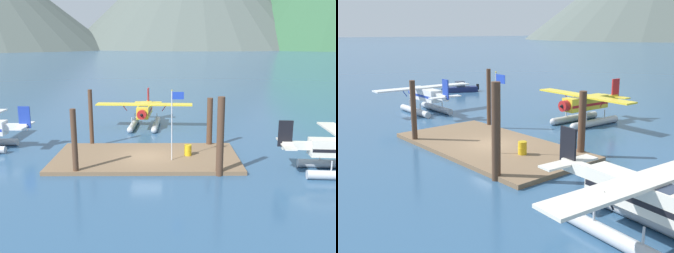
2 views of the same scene
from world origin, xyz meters
The scene contains 9 objects.
ground_plane centered at (0.00, 0.00, 0.00)m, with size 1200.00×1200.00×0.00m, color #2D5175.
dock_platform centered at (0.00, 0.00, 0.15)m, with size 14.63×7.64×0.30m, color brown.
piling_near_left centered at (-4.83, -3.49, 2.38)m, with size 0.41×0.41×4.76m, color #4C3323.
piling_near_right centered at (5.34, -3.73, 2.81)m, with size 0.51×0.51×5.62m, color #4C3323.
piling_far_left centered at (-5.08, 3.81, 2.58)m, with size 0.36×0.36×5.16m, color #4C3323.
piling_far_right centered at (5.45, 3.53, 2.22)m, with size 0.50×0.50×4.45m, color #4C3323.
flagpole centered at (2.16, -1.06, 3.74)m, with size 0.95×0.10×5.47m.
fuel_drum centered at (3.34, 0.09, 0.74)m, with size 0.62×0.62×0.88m.
seaplane_yellow_bow_centre centered at (-0.74, 11.55, 1.58)m, with size 10.46×7.98×3.84m.
Camera 1 is at (1.54, -28.67, 9.26)m, focal length 39.86 mm.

